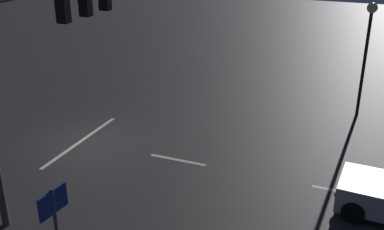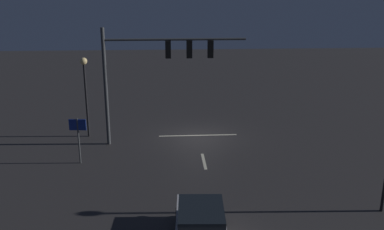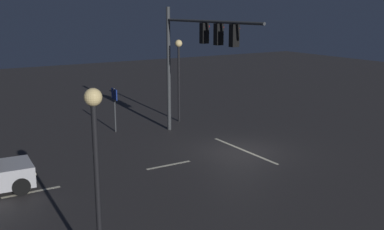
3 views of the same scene
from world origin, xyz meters
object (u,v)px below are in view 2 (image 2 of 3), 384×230
(car_approaching, at_px, (201,228))
(route_sign, at_px, (78,131))
(traffic_signal_assembly, at_px, (156,62))
(street_lamp_right_kerb, at_px, (85,82))

(car_approaching, distance_m, route_sign, 10.10)
(route_sign, bearing_deg, traffic_signal_assembly, -145.18)
(street_lamp_right_kerb, height_order, route_sign, street_lamp_right_kerb)
(traffic_signal_assembly, distance_m, street_lamp_right_kerb, 4.86)
(traffic_signal_assembly, relative_size, street_lamp_right_kerb, 1.64)
(traffic_signal_assembly, bearing_deg, car_approaching, 98.84)
(street_lamp_right_kerb, xyz_separation_m, route_sign, (-0.27, 4.34, -1.71))
(street_lamp_right_kerb, relative_size, route_sign, 2.00)
(traffic_signal_assembly, xyz_separation_m, car_approaching, (-1.72, 11.04, -4.18))
(car_approaching, xyz_separation_m, route_sign, (5.84, -8.17, 1.03))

